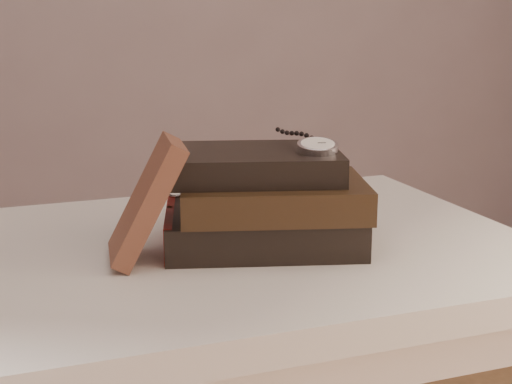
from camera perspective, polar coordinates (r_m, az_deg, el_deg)
name	(u,v)px	position (r m, az deg, el deg)	size (l,w,h in m)	color
table	(166,314)	(1.06, -6.69, -9.01)	(1.00, 0.60, 0.75)	beige
book_stack	(264,202)	(1.02, 0.61, -0.74)	(0.30, 0.25, 0.13)	black
journal	(147,201)	(0.96, -8.15, -0.63)	(0.02, 0.10, 0.17)	#48261B
pocket_watch	(316,146)	(1.00, 4.51, 3.47)	(0.07, 0.16, 0.02)	silver
eyeglasses	(195,179)	(1.10, -4.61, 0.98)	(0.14, 0.15, 0.05)	silver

